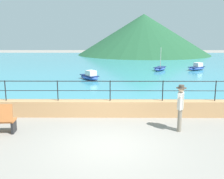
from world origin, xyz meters
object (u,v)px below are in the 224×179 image
at_px(boat_0, 160,68).
at_px(boat_1, 197,67).
at_px(person_walking, 180,105).
at_px(boat_2, 90,76).

relative_size(boat_0, boat_1, 1.03).
height_order(person_walking, boat_0, boat_0).
bearing_deg(boat_0, person_walking, -97.52).
xyz_separation_m(boat_1, boat_2, (-10.55, -6.10, 0.00)).
bearing_deg(boat_1, person_walking, -109.33).
distance_m(person_walking, boat_2, 12.23).
bearing_deg(person_walking, boat_1, 70.67).
distance_m(boat_0, boat_2, 8.86).
height_order(boat_0, boat_2, boat_0).
bearing_deg(boat_2, person_walking, -68.80).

